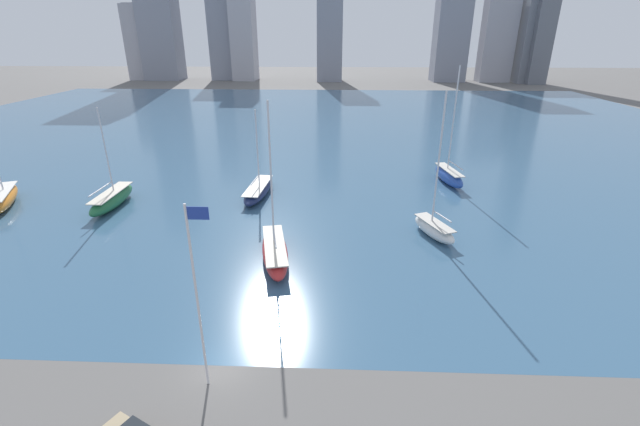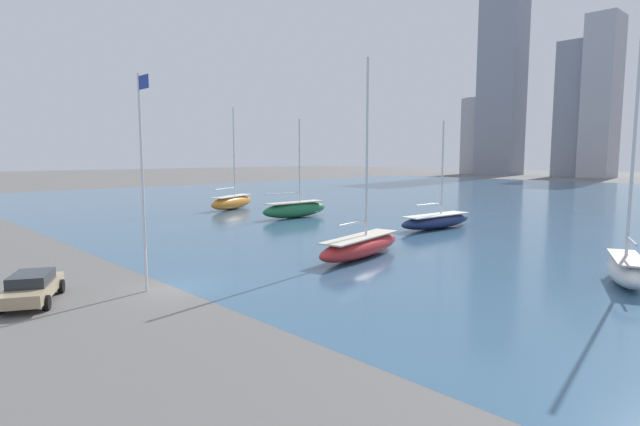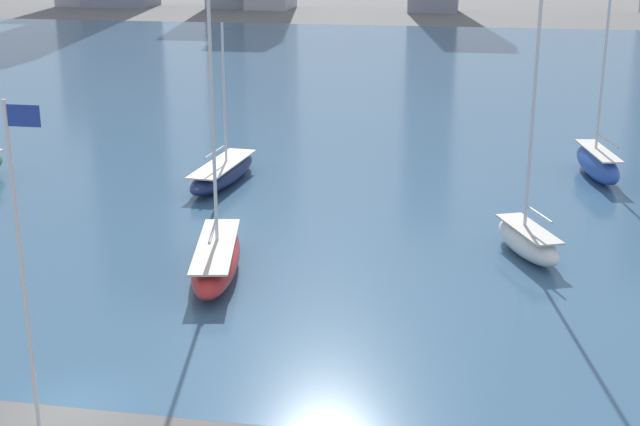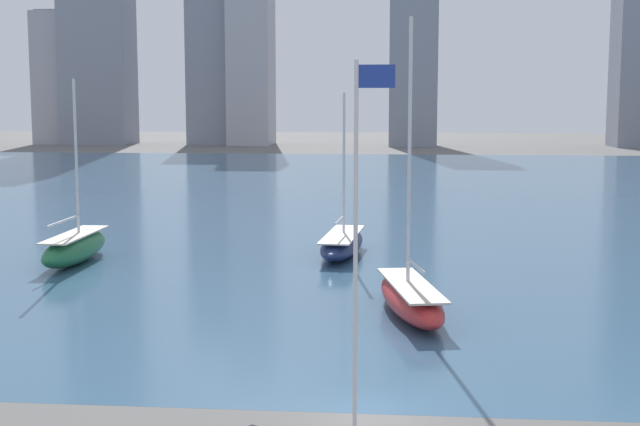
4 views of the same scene
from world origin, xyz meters
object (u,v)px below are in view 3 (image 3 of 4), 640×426
at_px(flag_pole, 23,259).
at_px(sailboat_red, 216,257).
at_px(sailboat_navy, 223,172).
at_px(sailboat_blue, 597,162).
at_px(sailboat_white, 528,239).

distance_m(flag_pole, sailboat_red, 16.40).
height_order(sailboat_red, sailboat_navy, sailboat_red).
distance_m(sailboat_red, sailboat_blue, 30.86).
bearing_deg(flag_pole, sailboat_navy, 94.66).
bearing_deg(flag_pole, sailboat_red, 83.11).
relative_size(flag_pole, sailboat_blue, 0.75).
height_order(flag_pole, sailboat_white, sailboat_white).
xyz_separation_m(sailboat_red, sailboat_blue, (21.12, 22.50, 0.27)).
xyz_separation_m(flag_pole, sailboat_red, (1.86, 15.37, -5.42)).
relative_size(sailboat_white, sailboat_blue, 0.93).
distance_m(sailboat_red, sailboat_navy, 17.08).
height_order(flag_pole, sailboat_blue, sailboat_blue).
bearing_deg(sailboat_white, sailboat_red, 176.43).
distance_m(flag_pole, sailboat_blue, 44.59).
distance_m(flag_pole, sailboat_white, 27.73).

